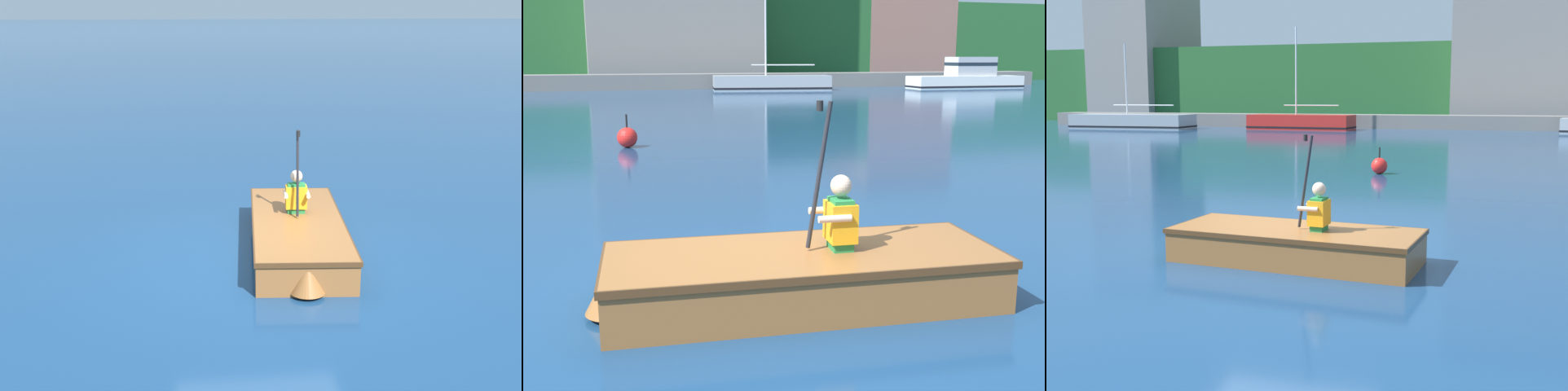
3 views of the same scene
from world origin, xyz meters
TOP-DOWN VIEW (x-y plane):
  - ground_plane at (0.00, 0.00)m, footprint 300.00×300.00m
  - rowboat_foreground at (0.35, -0.50)m, footprint 3.31×1.50m
  - person_paddler at (0.70, -0.53)m, footprint 0.40×0.38m

SIDE VIEW (x-z plane):
  - ground_plane at x=0.00m, z-range 0.00..0.00m
  - rowboat_foreground at x=0.35m, z-range 0.03..0.46m
  - person_paddler at x=0.70m, z-range 0.11..1.29m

